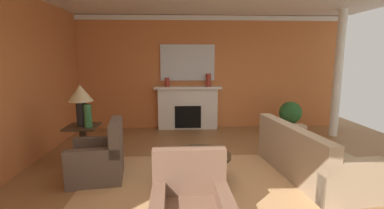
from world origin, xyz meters
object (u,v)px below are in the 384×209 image
(fireplace, at_px, (188,109))
(vase_mantel_right, at_px, (208,80))
(sofa, at_px, (308,158))
(table_lamp, at_px, (80,97))
(armchair_near_window, at_px, (99,160))
(vase_mantel_left, at_px, (167,82))
(coffee_table, at_px, (199,161))
(potted_plant, at_px, (290,115))
(side_table, at_px, (83,141))
(vase_on_side_table, at_px, (88,116))
(mantel_mirror, at_px, (188,63))

(fireplace, bearing_deg, vase_mantel_right, -5.13)
(sofa, bearing_deg, table_lamp, 168.73)
(vase_mantel_right, bearing_deg, armchair_near_window, -123.53)
(fireplace, height_order, table_lamp, table_lamp)
(fireplace, xyz_separation_m, table_lamp, (-1.99, -2.42, 0.67))
(armchair_near_window, distance_m, vase_mantel_left, 3.39)
(armchair_near_window, xyz_separation_m, coffee_table, (1.58, -0.18, 0.03))
(vase_mantel_left, relative_size, potted_plant, 0.28)
(sofa, relative_size, potted_plant, 2.64)
(vase_mantel_left, relative_size, vase_mantel_right, 0.68)
(side_table, height_order, vase_mantel_left, vase_mantel_left)
(table_lamp, height_order, vase_mantel_left, table_lamp)
(side_table, bearing_deg, coffee_table, -23.82)
(vase_mantel_left, distance_m, potted_plant, 3.29)
(sofa, bearing_deg, vase_mantel_right, 112.81)
(armchair_near_window, relative_size, potted_plant, 1.14)
(side_table, xyz_separation_m, vase_mantel_left, (1.44, 2.37, 0.88))
(side_table, bearing_deg, table_lamp, -165.96)
(sofa, height_order, potted_plant, sofa)
(table_lamp, height_order, vase_on_side_table, table_lamp)
(coffee_table, xyz_separation_m, vase_mantel_left, (-0.62, 3.28, 0.94))
(mantel_mirror, height_order, coffee_table, mantel_mirror)
(armchair_near_window, xyz_separation_m, vase_mantel_left, (0.95, 3.10, 0.97))
(sofa, bearing_deg, side_table, 168.73)
(vase_mantel_left, bearing_deg, coffee_table, -79.27)
(potted_plant, bearing_deg, vase_mantel_left, 169.24)
(sofa, relative_size, armchair_near_window, 2.31)
(potted_plant, bearing_deg, mantel_mirror, 163.49)
(vase_mantel_right, height_order, vase_on_side_table, vase_mantel_right)
(armchair_near_window, bearing_deg, vase_on_side_table, 118.96)
(vase_mantel_left, height_order, vase_mantel_right, vase_mantel_right)
(sofa, distance_m, table_lamp, 4.05)
(mantel_mirror, relative_size, side_table, 2.08)
(vase_on_side_table, height_order, potted_plant, vase_on_side_table)
(armchair_near_window, height_order, vase_mantel_right, vase_mantel_right)
(coffee_table, distance_m, vase_mantel_left, 3.47)
(table_lamp, bearing_deg, potted_plant, 21.14)
(coffee_table, bearing_deg, potted_plant, 46.86)
(armchair_near_window, distance_m, table_lamp, 1.27)
(fireplace, bearing_deg, table_lamp, -129.53)
(mantel_mirror, distance_m, vase_mantel_left, 0.77)
(side_table, height_order, table_lamp, table_lamp)
(coffee_table, bearing_deg, vase_on_side_table, 157.55)
(sofa, relative_size, side_table, 3.13)
(armchair_near_window, distance_m, potted_plant, 4.80)
(mantel_mirror, height_order, side_table, mantel_mirror)
(coffee_table, relative_size, table_lamp, 1.33)
(vase_mantel_right, relative_size, vase_on_side_table, 0.83)
(mantel_mirror, xyz_separation_m, side_table, (-1.99, -2.54, -1.39))
(fireplace, bearing_deg, coffee_table, -88.77)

